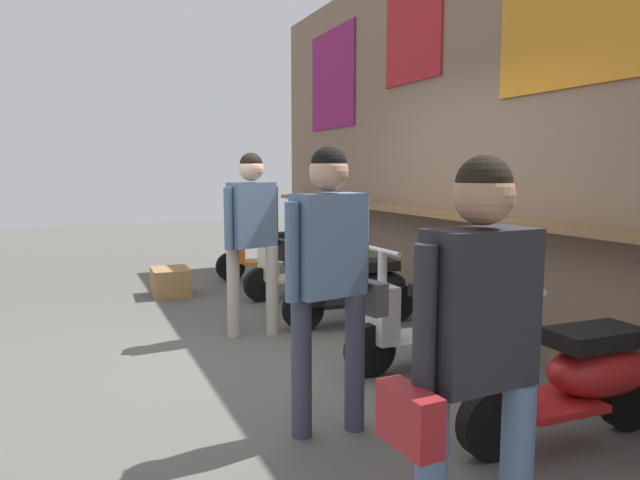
% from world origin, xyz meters
% --- Properties ---
extents(ground_plane, '(26.30, 26.30, 0.00)m').
position_xyz_m(ground_plane, '(0.00, 0.00, 0.00)').
color(ground_plane, '#56544F').
extents(market_stall_facade, '(9.39, 0.61, 3.84)m').
position_xyz_m(market_stall_facade, '(0.01, 2.02, 1.93)').
color(market_stall_facade, '#7F6651').
rests_on(market_stall_facade, ground_plane).
extents(scooter_orange, '(0.46, 1.40, 0.97)m').
position_xyz_m(scooter_orange, '(-3.41, 1.08, 0.39)').
color(scooter_orange, orange).
rests_on(scooter_orange, ground_plane).
extents(scooter_cream, '(0.48, 1.40, 0.97)m').
position_xyz_m(scooter_cream, '(-2.07, 1.08, 0.39)').
color(scooter_cream, beige).
rests_on(scooter_cream, ground_plane).
extents(scooter_black, '(0.48, 1.40, 0.97)m').
position_xyz_m(scooter_black, '(-0.64, 1.08, 0.39)').
color(scooter_black, black).
rests_on(scooter_black, ground_plane).
extents(scooter_silver, '(0.46, 1.40, 0.97)m').
position_xyz_m(scooter_silver, '(0.68, 1.08, 0.39)').
color(scooter_silver, '#B2B5BA').
rests_on(scooter_silver, ground_plane).
extents(scooter_red, '(0.46, 1.40, 0.97)m').
position_xyz_m(scooter_red, '(2.09, 1.08, 0.39)').
color(scooter_red, red).
rests_on(scooter_red, ground_plane).
extents(shopper_with_handbag, '(0.36, 0.66, 1.68)m').
position_xyz_m(shopper_with_handbag, '(1.43, -0.16, 1.03)').
color(shopper_with_handbag, '#383D4C').
rests_on(shopper_with_handbag, ground_plane).
extents(shopper_browsing, '(0.28, 0.64, 1.60)m').
position_xyz_m(shopper_browsing, '(2.82, -0.23, 0.96)').
color(shopper_browsing, slate).
rests_on(shopper_browsing, ground_plane).
extents(shopper_passing, '(0.41, 0.67, 1.70)m').
position_xyz_m(shopper_passing, '(-0.72, 0.03, 1.04)').
color(shopper_passing, '#ADA393').
rests_on(shopper_passing, ground_plane).
extents(merchandise_crate, '(0.56, 0.46, 0.34)m').
position_xyz_m(merchandise_crate, '(-2.81, -0.42, 0.17)').
color(merchandise_crate, olive).
rests_on(merchandise_crate, ground_plane).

